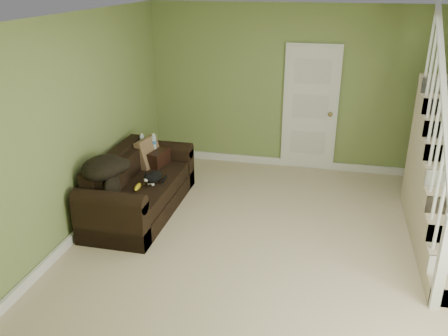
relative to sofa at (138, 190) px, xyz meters
The scene contains 14 objects.
floor 2.14m from the sofa, 17.87° to the right, with size 5.00×5.50×0.01m, color #C1AA8B.
ceiling 3.12m from the sofa, 17.87° to the right, with size 5.00×5.50×0.01m, color white.
wall_back 3.07m from the sofa, 46.20° to the left, with size 5.00×0.04×2.60m, color olive.
wall_front 4.07m from the sofa, 59.35° to the right, with size 5.00×0.04×2.60m, color olive.
wall_left 1.28m from the sofa, 126.77° to the right, with size 0.04×5.50×2.60m, color olive.
baseboard_back 2.90m from the sofa, 45.78° to the left, with size 5.00×0.04×0.12m, color white.
baseboard_left 0.83m from the sofa, 125.04° to the right, with size 0.04×5.50×0.12m, color white.
door 3.03m from the sofa, 44.20° to the left, with size 0.86×0.12×2.02m.
sofa is the anchor object (origin of this frame).
side_table 0.71m from the sofa, 96.77° to the left, with size 0.62×0.62×0.88m.
cat 0.33m from the sofa, ahead, with size 0.22×0.44×0.21m.
banana 0.31m from the sofa, 66.20° to the right, with size 0.06×0.21×0.06m, color yellow.
throw_pillow 0.65m from the sofa, 95.30° to the left, with size 0.11×0.43×0.43m, color #482E1C.
throw_blanket 0.79m from the sofa, 107.76° to the right, with size 0.48×0.63×0.26m, color black.
Camera 1 is at (0.41, -4.71, 3.00)m, focal length 38.00 mm.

